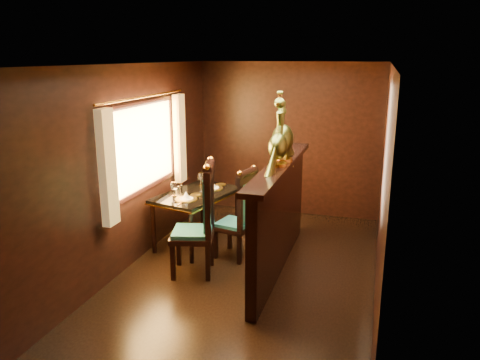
{
  "coord_description": "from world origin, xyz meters",
  "views": [
    {
      "loc": [
        1.42,
        -5.01,
        2.6
      ],
      "look_at": [
        -0.18,
        0.3,
        1.11
      ],
      "focal_mm": 35.0,
      "sensor_mm": 36.0,
      "label": 1
    }
  ],
  "objects_px": {
    "chair_right": "(242,212)",
    "peacock_left": "(278,135)",
    "chair_left": "(203,216)",
    "peacock_right": "(283,126)",
    "dining_table": "(197,198)"
  },
  "relations": [
    {
      "from": "chair_left",
      "to": "peacock_right",
      "type": "distance_m",
      "value": 1.43
    },
    {
      "from": "chair_right",
      "to": "peacock_right",
      "type": "relative_size",
      "value": 1.45
    },
    {
      "from": "dining_table",
      "to": "chair_right",
      "type": "distance_m",
      "value": 0.8
    },
    {
      "from": "chair_left",
      "to": "chair_right",
      "type": "bearing_deg",
      "value": 44.85
    },
    {
      "from": "peacock_right",
      "to": "chair_right",
      "type": "bearing_deg",
      "value": 171.98
    },
    {
      "from": "chair_left",
      "to": "chair_right",
      "type": "distance_m",
      "value": 0.65
    },
    {
      "from": "chair_left",
      "to": "peacock_right",
      "type": "height_order",
      "value": "peacock_right"
    },
    {
      "from": "dining_table",
      "to": "peacock_right",
      "type": "height_order",
      "value": "peacock_right"
    },
    {
      "from": "peacock_left",
      "to": "chair_left",
      "type": "bearing_deg",
      "value": -165.5
    },
    {
      "from": "peacock_right",
      "to": "peacock_left",
      "type": "bearing_deg",
      "value": -90.0
    },
    {
      "from": "chair_right",
      "to": "peacock_left",
      "type": "bearing_deg",
      "value": -18.91
    },
    {
      "from": "peacock_left",
      "to": "peacock_right",
      "type": "distance_m",
      "value": 0.26
    },
    {
      "from": "chair_right",
      "to": "peacock_left",
      "type": "distance_m",
      "value": 1.24
    },
    {
      "from": "dining_table",
      "to": "peacock_right",
      "type": "xyz_separation_m",
      "value": [
        1.27,
        -0.37,
        1.11
      ]
    },
    {
      "from": "dining_table",
      "to": "chair_left",
      "type": "bearing_deg",
      "value": -49.56
    }
  ]
}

